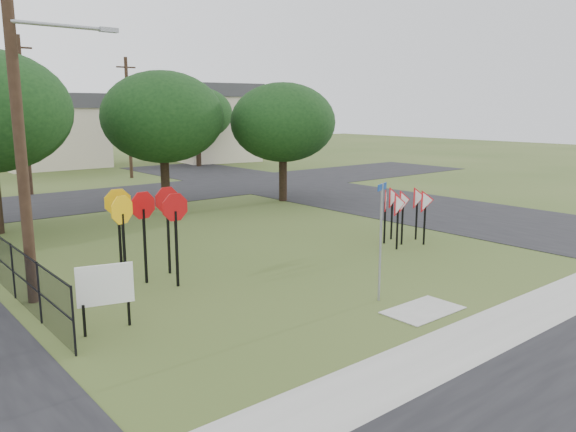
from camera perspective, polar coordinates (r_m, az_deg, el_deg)
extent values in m
plane|color=#384C1C|center=(16.06, 6.66, -7.22)|extent=(140.00, 140.00, 0.00)
cube|color=#9C9C94|center=(13.68, 19.68, -11.04)|extent=(30.00, 1.60, 0.02)
cube|color=#384C1C|center=(13.17, 24.26, -12.26)|extent=(30.00, 0.80, 0.02)
cube|color=black|center=(31.27, 8.69, 1.64)|extent=(8.00, 50.00, 0.02)
cube|color=black|center=(32.83, -19.40, 1.58)|extent=(60.00, 8.00, 0.02)
cube|color=#9C9C94|center=(14.60, 13.55, -9.30)|extent=(2.00, 1.20, 0.02)
cylinder|color=#919398|center=(14.69, 9.37, -2.73)|extent=(0.06, 0.06, 3.10)
cube|color=navy|center=(14.42, 9.55, 2.95)|extent=(0.60, 0.26, 0.17)
cube|color=black|center=(16.59, -14.33, -3.00)|extent=(0.07, 0.07, 2.17)
cube|color=black|center=(17.39, -12.04, -2.27)|extent=(0.07, 0.07, 2.17)
cube|color=black|center=(16.07, -11.25, -3.32)|extent=(0.07, 0.07, 2.17)
cube|color=black|center=(16.00, -16.28, -3.61)|extent=(0.07, 0.07, 2.17)
cube|color=black|center=(17.34, -16.69, -2.53)|extent=(0.07, 0.07, 2.17)
cube|color=black|center=(20.34, 11.04, -1.15)|extent=(0.05, 0.05, 1.60)
cube|color=black|center=(21.10, 11.53, -0.74)|extent=(0.05, 0.05, 1.60)
cube|color=black|center=(21.26, 13.70, -0.74)|extent=(0.05, 0.05, 1.60)
cube|color=black|center=(21.16, 9.80, -0.64)|extent=(0.05, 0.05, 1.60)
cube|color=black|center=(21.86, 10.49, -0.29)|extent=(0.05, 0.05, 1.60)
cube|color=black|center=(22.03, 12.92, -0.30)|extent=(0.05, 0.05, 1.60)
cube|color=black|center=(13.35, -20.00, -9.99)|extent=(0.05, 0.05, 0.73)
cube|color=black|center=(13.69, -15.87, -9.21)|extent=(0.05, 0.05, 0.73)
cube|color=white|center=(13.28, -18.09, -6.66)|extent=(1.21, 0.37, 0.93)
cylinder|color=#3A281B|center=(15.47, -25.86, 9.93)|extent=(0.28, 0.28, 10.00)
cylinder|color=#919398|center=(15.84, -21.99, 17.49)|extent=(2.40, 0.10, 0.10)
cube|color=#919398|center=(16.26, -17.78, 17.56)|extent=(0.50, 0.18, 0.12)
cylinder|color=#3A281B|center=(35.68, -25.18, 9.12)|extent=(0.24, 0.24, 9.00)
cube|color=#3A281B|center=(35.83, -25.69, 15.18)|extent=(1.40, 0.10, 0.10)
cylinder|color=#3A281B|center=(42.13, -15.89, 9.50)|extent=(0.24, 0.24, 8.50)
cube|color=#3A281B|center=(42.22, -16.14, 14.32)|extent=(1.40, 0.10, 0.10)
cylinder|color=black|center=(12.29, -20.96, -9.95)|extent=(0.05, 0.05, 1.50)
cylinder|color=black|center=(14.39, -23.95, -7.14)|extent=(0.05, 0.05, 1.50)
cylinder|color=black|center=(16.54, -26.16, -5.05)|extent=(0.05, 0.05, 1.50)
cube|color=black|center=(17.47, -27.25, -1.93)|extent=(0.03, 11.50, 0.03)
cube|color=black|center=(17.62, -27.05, -4.19)|extent=(0.03, 11.50, 0.03)
cube|color=black|center=(17.62, -27.05, -4.19)|extent=(0.01, 11.50, 1.50)
cube|color=beige|center=(52.77, -23.13, 7.34)|extent=(8.00, 8.00, 5.00)
cube|color=#404044|center=(52.71, -23.39, 10.70)|extent=(8.40, 8.40, 1.20)
cube|color=beige|center=(54.88, -7.65, 8.74)|extent=(7.91, 7.91, 6.00)
cube|color=#404044|center=(54.87, -7.75, 12.49)|extent=(8.30, 8.30, 1.20)
cylinder|color=black|center=(28.91, -12.35, 3.19)|extent=(0.44, 0.44, 2.45)
ellipsoid|color=black|center=(28.67, -12.62, 9.79)|extent=(6.00, 6.00, 4.50)
cylinder|color=black|center=(30.52, -0.51, 3.67)|extent=(0.44, 0.44, 2.27)
ellipsoid|color=black|center=(30.28, -0.52, 9.50)|extent=(5.60, 5.60, 4.20)
cylinder|color=black|center=(49.49, -9.07, 6.41)|extent=(0.44, 0.44, 2.45)
ellipsoid|color=black|center=(49.35, -9.19, 10.26)|extent=(6.00, 6.00, 4.50)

